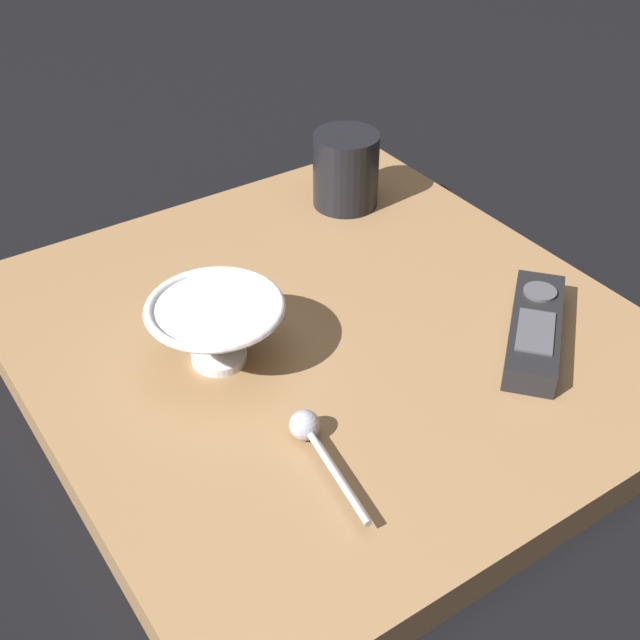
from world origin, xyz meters
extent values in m
plane|color=black|center=(0.00, 0.00, 0.00)|extent=(6.00, 6.00, 0.00)
cube|color=#936D47|center=(0.00, 0.00, 0.02)|extent=(0.57, 0.54, 0.03)
cylinder|color=silver|center=(-0.01, -0.11, 0.04)|extent=(0.05, 0.05, 0.01)
cone|color=silver|center=(-0.01, -0.11, 0.07)|extent=(0.12, 0.12, 0.05)
torus|color=silver|center=(-0.01, -0.11, 0.09)|extent=(0.12, 0.12, 0.01)
cylinder|color=black|center=(-0.18, 0.15, 0.08)|extent=(0.07, 0.07, 0.09)
cylinder|color=#A3A5B2|center=(0.17, -0.10, 0.05)|extent=(0.10, 0.02, 0.01)
sphere|color=#A3A5B2|center=(0.11, -0.10, 0.05)|extent=(0.03, 0.03, 0.03)
cube|color=black|center=(0.12, 0.15, 0.05)|extent=(0.14, 0.15, 0.02)
cylinder|color=#4C4C54|center=(0.10, 0.18, 0.06)|extent=(0.03, 0.03, 0.00)
cube|color=#4C4C54|center=(0.14, 0.13, 0.06)|extent=(0.06, 0.07, 0.00)
camera|label=1|loc=(0.52, -0.35, 0.52)|focal=47.35mm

